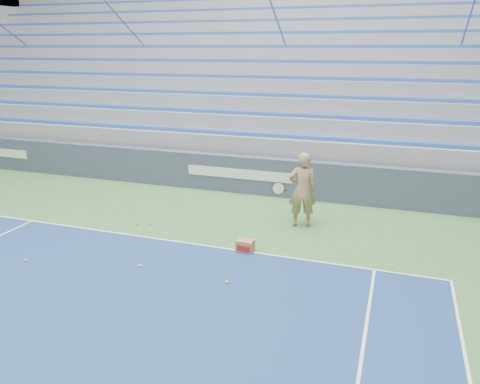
# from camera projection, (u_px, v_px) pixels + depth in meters

# --- Properties ---
(sponsor_barrier) EXTENTS (30.00, 0.32, 1.10)m
(sponsor_barrier) POSITION_uv_depth(u_px,v_px,m) (241.00, 174.00, 13.78)
(sponsor_barrier) COLOR #3B445B
(sponsor_barrier) RESTS_ON ground
(bleachers) EXTENTS (31.00, 9.15, 7.30)m
(bleachers) POSITION_uv_depth(u_px,v_px,m) (287.00, 94.00, 18.41)
(bleachers) COLOR gray
(bleachers) RESTS_ON ground
(tennis_player) EXTENTS (0.99, 0.92, 1.81)m
(tennis_player) POSITION_uv_depth(u_px,v_px,m) (302.00, 190.00, 11.06)
(tennis_player) COLOR tan
(tennis_player) RESTS_ON ground
(ball_box) EXTENTS (0.36, 0.29, 0.26)m
(ball_box) POSITION_uv_depth(u_px,v_px,m) (245.00, 246.00, 9.85)
(ball_box) COLOR #9B704B
(ball_box) RESTS_ON ground
(tennis_ball_0) EXTENTS (0.07, 0.07, 0.07)m
(tennis_ball_0) POSITION_uv_depth(u_px,v_px,m) (137.00, 224.00, 11.36)
(tennis_ball_0) COLOR #D1E92F
(tennis_ball_0) RESTS_ON ground
(tennis_ball_1) EXTENTS (0.07, 0.07, 0.07)m
(tennis_ball_1) POSITION_uv_depth(u_px,v_px,m) (26.00, 260.00, 9.41)
(tennis_ball_1) COLOR #D1E92F
(tennis_ball_1) RESTS_ON ground
(tennis_ball_2) EXTENTS (0.07, 0.07, 0.07)m
(tennis_ball_2) POSITION_uv_depth(u_px,v_px,m) (227.00, 282.00, 8.53)
(tennis_ball_2) COLOR #D1E92F
(tennis_ball_2) RESTS_ON ground
(tennis_ball_3) EXTENTS (0.07, 0.07, 0.07)m
(tennis_ball_3) POSITION_uv_depth(u_px,v_px,m) (140.00, 266.00, 9.16)
(tennis_ball_3) COLOR #D1E92F
(tennis_ball_3) RESTS_ON ground
(tennis_ball_4) EXTENTS (0.07, 0.07, 0.07)m
(tennis_ball_4) POSITION_uv_depth(u_px,v_px,m) (150.00, 223.00, 11.37)
(tennis_ball_4) COLOR #D1E92F
(tennis_ball_4) RESTS_ON ground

